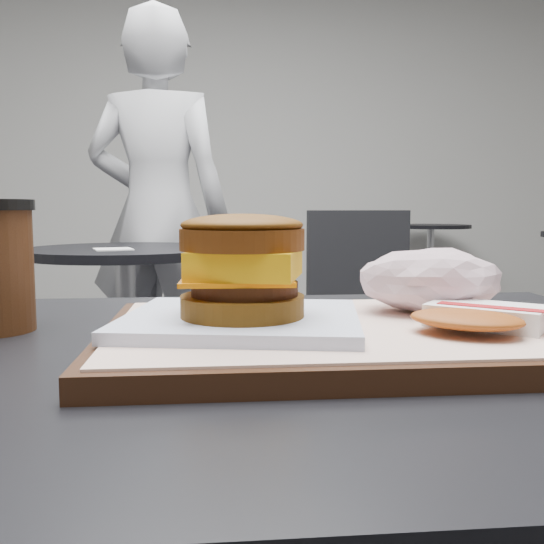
{
  "coord_description": "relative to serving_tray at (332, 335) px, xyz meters",
  "views": [
    {
      "loc": [
        -0.04,
        -0.5,
        0.89
      ],
      "look_at": [
        0.01,
        -0.01,
        0.83
      ],
      "focal_mm": 40.0,
      "sensor_mm": 36.0,
      "label": 1
    }
  ],
  "objects": [
    {
      "name": "patron",
      "position": [
        -0.34,
        2.18,
        0.08
      ],
      "size": [
        0.7,
        0.53,
        1.72
      ],
      "primitive_type": "imported",
      "rotation": [
        0.0,
        0.0,
        2.93
      ],
      "color": "silver",
      "rests_on": "ground"
    },
    {
      "name": "crumpled_wrapper",
      "position": [
        0.1,
        0.05,
        0.04
      ],
      "size": [
        0.14,
        0.11,
        0.06
      ],
      "primitive_type": null,
      "color": "silver",
      "rests_on": "serving_tray"
    },
    {
      "name": "breakfast_sandwich",
      "position": [
        -0.08,
        -0.01,
        0.05
      ],
      "size": [
        0.22,
        0.2,
        0.09
      ],
      "color": "white",
      "rests_on": "serving_tray"
    },
    {
      "name": "neighbor_chair",
      "position": [
        0.32,
        1.74,
        -0.27
      ],
      "size": [
        0.62,
        0.47,
        0.88
      ],
      "color": "#ABABB0",
      "rests_on": "ground"
    },
    {
      "name": "bg_table_far",
      "position": [
        1.74,
        4.51,
        -0.22
      ],
      "size": [
        0.66,
        0.66,
        0.75
      ],
      "color": "black",
      "rests_on": "ground"
    },
    {
      "name": "napkin",
      "position": [
        -0.43,
        1.55,
        -0.03
      ],
      "size": [
        0.15,
        0.15,
        0.0
      ],
      "primitive_type": "cube",
      "rotation": [
        0.0,
        0.0,
        0.3
      ],
      "color": "white",
      "rests_on": "neighbor_table"
    },
    {
      "name": "hash_brown",
      "position": [
        0.11,
        -0.04,
        0.02
      ],
      "size": [
        0.14,
        0.13,
        0.02
      ],
      "color": "white",
      "rests_on": "serving_tray"
    },
    {
      "name": "serving_tray",
      "position": [
        0.0,
        0.0,
        0.0
      ],
      "size": [
        0.38,
        0.28,
        0.02
      ],
      "color": "black",
      "rests_on": "customer_table"
    },
    {
      "name": "neighbor_table",
      "position": [
        -0.41,
        1.66,
        -0.23
      ],
      "size": [
        0.7,
        0.7,
        0.75
      ],
      "color": "black",
      "rests_on": "ground"
    }
  ]
}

